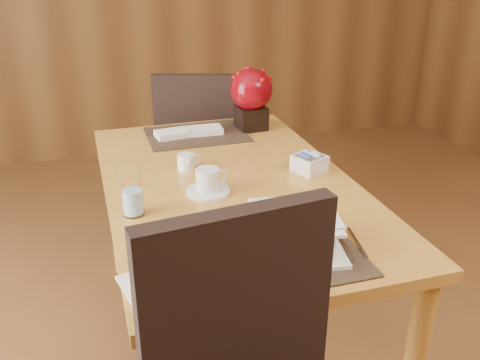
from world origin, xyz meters
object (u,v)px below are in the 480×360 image
object	(u,v)px
berry_decor	(251,95)
far_chair	(198,144)
soup_setting	(294,233)
bread_plate	(153,284)
coffee_cup	(208,183)
creamer_jug	(186,162)
dining_table	(230,205)
water_glass	(132,192)
sugar_caddy	(309,164)

from	to	relation	value
berry_decor	far_chair	size ratio (longest dim) A/B	0.30
soup_setting	bread_plate	distance (m)	0.42
soup_setting	coffee_cup	distance (m)	0.47
coffee_cup	bread_plate	size ratio (longest dim) A/B	1.03
creamer_jug	berry_decor	distance (m)	0.58
soup_setting	bread_plate	world-z (taller)	soup_setting
dining_table	bread_plate	bearing A→B (deg)	-122.93
water_glass	berry_decor	size ratio (longest dim) A/B	0.57
coffee_cup	far_chair	world-z (taller)	far_chair
sugar_caddy	creamer_jug	bearing A→B (deg)	160.99
water_glass	sugar_caddy	xyz separation A→B (m)	(0.69, 0.16, -0.05)
coffee_cup	far_chair	distance (m)	1.10
dining_table	berry_decor	bearing A→B (deg)	64.61
berry_decor	water_glass	bearing A→B (deg)	-131.45
soup_setting	water_glass	xyz separation A→B (m)	(-0.42, 0.35, 0.03)
water_glass	creamer_jug	distance (m)	0.40
soup_setting	sugar_caddy	size ratio (longest dim) A/B	2.89
soup_setting	bread_plate	size ratio (longest dim) A/B	2.04
coffee_cup	berry_decor	bearing A→B (deg)	59.82
bread_plate	far_chair	distance (m)	1.64
creamer_jug	bread_plate	distance (m)	0.77
water_glass	berry_decor	world-z (taller)	berry_decor
soup_setting	sugar_caddy	world-z (taller)	soup_setting
sugar_caddy	far_chair	size ratio (longest dim) A/B	0.11
berry_decor	creamer_jug	bearing A→B (deg)	-134.61
water_glass	coffee_cup	bearing A→B (deg)	18.75
creamer_jug	sugar_caddy	size ratio (longest dim) A/B	0.81
soup_setting	creamer_jug	size ratio (longest dim) A/B	3.56
berry_decor	bread_plate	world-z (taller)	berry_decor
sugar_caddy	dining_table	bearing A→B (deg)	-178.69
far_chair	soup_setting	bearing A→B (deg)	105.54
dining_table	coffee_cup	xyz separation A→B (m)	(-0.10, -0.06, 0.14)
dining_table	soup_setting	bearing A→B (deg)	-84.79
dining_table	soup_setting	size ratio (longest dim) A/B	4.79
soup_setting	water_glass	bearing A→B (deg)	149.82
coffee_cup	berry_decor	world-z (taller)	berry_decor
sugar_caddy	soup_setting	bearing A→B (deg)	-118.35
sugar_caddy	far_chair	xyz separation A→B (m)	(-0.23, 0.98, -0.24)
water_glass	bread_plate	bearing A→B (deg)	-90.00
water_glass	sugar_caddy	size ratio (longest dim) A/B	1.51
far_chair	dining_table	bearing A→B (deg)	101.83
far_chair	berry_decor	bearing A→B (deg)	129.68
soup_setting	bread_plate	bearing A→B (deg)	-161.33
coffee_cup	far_chair	size ratio (longest dim) A/B	0.17
coffee_cup	creamer_jug	world-z (taller)	coffee_cup
far_chair	bread_plate	bearing A→B (deg)	90.81
water_glass	creamer_jug	bearing A→B (deg)	53.02
soup_setting	berry_decor	bearing A→B (deg)	88.29
sugar_caddy	far_chair	distance (m)	1.03
coffee_cup	creamer_jug	xyz separation A→B (m)	(-0.03, 0.23, -0.01)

